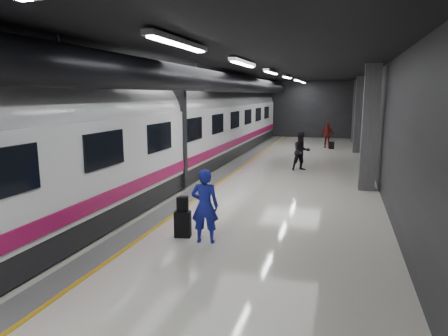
% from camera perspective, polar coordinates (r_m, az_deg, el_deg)
% --- Properties ---
extents(ground, '(40.00, 40.00, 0.00)m').
position_cam_1_polar(ground, '(14.10, 1.20, -3.65)').
color(ground, silver).
rests_on(ground, ground).
extents(platform_hall, '(10.02, 40.02, 4.51)m').
position_cam_1_polar(platform_hall, '(14.68, 1.16, 10.84)').
color(platform_hall, black).
rests_on(platform_hall, ground).
extents(train, '(3.05, 38.00, 4.05)m').
position_cam_1_polar(train, '(14.93, -10.92, 5.01)').
color(train, black).
rests_on(train, ground).
extents(traveler_main, '(0.71, 0.53, 1.76)m').
position_cam_1_polar(traveler_main, '(9.33, -2.76, -5.44)').
color(traveler_main, '#162EA9').
rests_on(traveler_main, ground).
extents(suitcase_main, '(0.43, 0.32, 0.64)m').
position_cam_1_polar(suitcase_main, '(9.88, -5.91, -7.98)').
color(suitcase_main, black).
rests_on(suitcase_main, ground).
extents(shoulder_bag, '(0.30, 0.23, 0.35)m').
position_cam_1_polar(shoulder_bag, '(9.75, -6.02, -5.18)').
color(shoulder_bag, black).
rests_on(shoulder_bag, suitcase_main).
extents(traveler_far_a, '(1.06, 0.99, 1.75)m').
position_cam_1_polar(traveler_far_a, '(18.60, 10.98, 2.33)').
color(traveler_far_a, black).
rests_on(traveler_far_a, ground).
extents(traveler_far_b, '(0.99, 0.48, 1.65)m').
position_cam_1_polar(traveler_far_b, '(27.05, 14.50, 4.57)').
color(traveler_far_b, maroon).
rests_on(traveler_far_b, ground).
extents(suitcase_far, '(0.33, 0.23, 0.47)m').
position_cam_1_polar(suitcase_far, '(26.54, 15.13, 3.15)').
color(suitcase_far, black).
rests_on(suitcase_far, ground).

